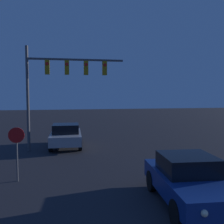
# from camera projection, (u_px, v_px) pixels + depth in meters

# --- Properties ---
(car_near) EXTENTS (2.28, 4.31, 1.58)m
(car_near) POSITION_uv_depth(u_px,v_px,m) (189.00, 180.00, 8.14)
(car_near) COLOR navy
(car_near) RESTS_ON ground_plane
(car_far) EXTENTS (2.14, 4.26, 1.58)m
(car_far) POSITION_uv_depth(u_px,v_px,m) (66.00, 135.00, 16.86)
(car_far) COLOR #99999E
(car_far) RESTS_ON ground_plane
(traffic_signal_mast) EXTENTS (6.17, 0.30, 6.57)m
(traffic_signal_mast) POSITION_uv_depth(u_px,v_px,m) (59.00, 78.00, 15.83)
(traffic_signal_mast) COLOR #4C4C51
(traffic_signal_mast) RESTS_ON ground_plane
(stop_sign) EXTENTS (0.64, 0.07, 2.24)m
(stop_sign) POSITION_uv_depth(u_px,v_px,m) (17.00, 144.00, 10.18)
(stop_sign) COLOR #4C4C51
(stop_sign) RESTS_ON ground_plane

